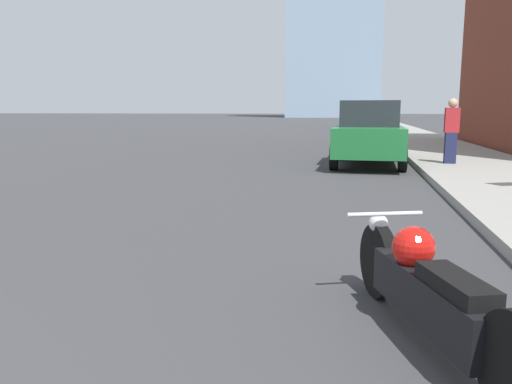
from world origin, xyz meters
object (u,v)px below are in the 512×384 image
parked_car_green (369,133)px  parked_car_silver (359,117)px  motorcycle (428,291)px  parked_car_blue (359,118)px  parked_car_yellow (368,125)px  pedestrian (451,130)px

parked_car_green → parked_car_silver: size_ratio=1.05×
motorcycle → parked_car_blue: bearing=71.6°
parked_car_silver → parked_car_yellow: bearing=-92.2°
parked_car_blue → pedestrian: size_ratio=2.64×
parked_car_silver → parked_car_green: bearing=-92.9°
parked_car_yellow → motorcycle: bearing=-89.2°
parked_car_green → parked_car_blue: 24.44m
parked_car_yellow → parked_car_blue: bearing=92.8°
motorcycle → parked_car_silver: 47.09m
motorcycle → parked_car_green: parked_car_green is taller
motorcycle → parked_car_silver: parked_car_silver is taller
parked_car_silver → pedestrian: 36.57m
parked_car_yellow → parked_car_blue: (-0.39, 13.14, 0.14)m
motorcycle → parked_car_silver: (-0.12, 47.09, 0.46)m
parked_car_green → pedestrian: bearing=-12.3°
parked_car_silver → pedestrian: size_ratio=2.56×
parked_car_green → parked_car_silver: (-0.00, 36.00, -0.06)m
parked_car_yellow → parked_car_silver: bearing=91.7°
parked_car_green → pedestrian: (2.09, -0.52, 0.12)m
parked_car_yellow → parked_car_green: bearing=-90.2°
parked_car_blue → parked_car_silver: 11.56m
motorcycle → parked_car_blue: parked_car_blue is taller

